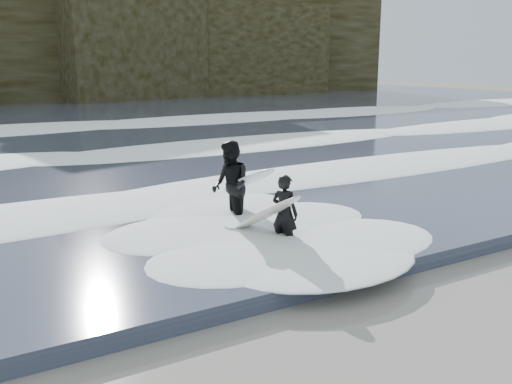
# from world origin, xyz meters

# --- Properties ---
(sea) EXTENTS (90.00, 52.00, 0.30)m
(sea) POSITION_xyz_m (0.00, 29.00, 0.15)
(sea) COLOR #31374B
(sea) RESTS_ON ground
(headland) EXTENTS (70.00, 9.00, 10.00)m
(headland) POSITION_xyz_m (0.00, 46.00, 5.00)
(headland) COLOR black
(headland) RESTS_ON ground
(foam_near) EXTENTS (60.00, 3.20, 0.20)m
(foam_near) POSITION_xyz_m (0.00, 9.00, 0.40)
(foam_near) COLOR white
(foam_near) RESTS_ON sea
(foam_mid) EXTENTS (60.00, 4.00, 0.24)m
(foam_mid) POSITION_xyz_m (0.00, 16.00, 0.42)
(foam_mid) COLOR white
(foam_mid) RESTS_ON sea
(foam_far) EXTENTS (60.00, 4.80, 0.30)m
(foam_far) POSITION_xyz_m (0.00, 25.00, 0.45)
(foam_far) COLOR white
(foam_far) RESTS_ON sea
(surfer_left) EXTENTS (1.07, 2.00, 1.50)m
(surfer_left) POSITION_xyz_m (-0.82, 5.18, 0.76)
(surfer_left) COLOR black
(surfer_left) RESTS_ON ground
(surfer_right) EXTENTS (1.24, 2.20, 1.93)m
(surfer_right) POSITION_xyz_m (-0.86, 6.94, 0.97)
(surfer_right) COLOR black
(surfer_right) RESTS_ON ground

